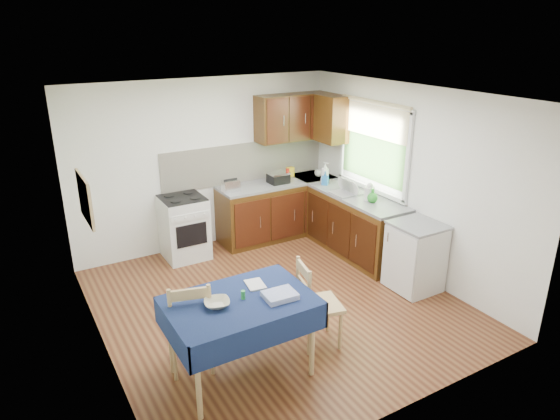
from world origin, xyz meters
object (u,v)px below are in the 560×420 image
sandwich_press (278,178)px  dish_rack (348,192)px  chair_far (190,323)px  chair_near (315,301)px  toaster (231,186)px  kettle (369,192)px  dining_table (240,310)px

sandwich_press → dish_rack: (0.61, -0.94, -0.06)m
chair_far → chair_near: size_ratio=1.03×
chair_far → toaster: bearing=-107.2°
toaster → dish_rack: size_ratio=0.54×
chair_far → toaster: 2.89m
dish_rack → kettle: bearing=-69.2°
dining_table → kettle: (2.67, 1.39, 0.30)m
kettle → dining_table: bearing=-152.5°
sandwich_press → kettle: size_ratio=1.21×
dining_table → chair_near: (0.88, 0.06, -0.20)m
kettle → toaster: bearing=139.0°
chair_near → kettle: kettle is taller
chair_far → toaster: toaster is taller
dining_table → kettle: 3.03m
chair_near → dish_rack: 2.44m
chair_near → chair_far: bearing=92.1°
toaster → sandwich_press: size_ratio=0.84×
chair_near → dish_rack: dish_rack is taller
toaster → sandwich_press: toaster is taller
chair_far → kettle: size_ratio=4.08×
toaster → kettle: 1.99m
toaster → sandwich_press: (0.81, 0.01, -0.00)m
chair_near → kettle: size_ratio=3.97×
chair_far → toaster: (1.55, 2.39, 0.47)m
sandwich_press → chair_far: bearing=-124.6°
toaster → chair_near: bearing=-97.9°
dining_table → kettle: bearing=3.2°
chair_near → toaster: toaster is taller
sandwich_press → dish_rack: bearing=-47.2°
chair_near → sandwich_press: (1.09, 2.65, 0.48)m
chair_far → chair_near: (1.27, -0.24, -0.01)m
chair_far → kettle: kettle is taller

